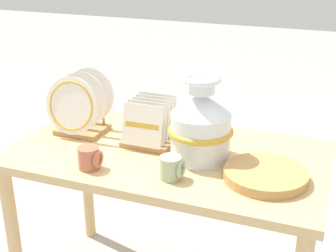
{
  "coord_description": "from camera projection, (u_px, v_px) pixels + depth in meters",
  "views": [
    {
      "loc": [
        0.61,
        -1.59,
        1.55
      ],
      "look_at": [
        0.0,
        0.0,
        0.85
      ],
      "focal_mm": 50.0,
      "sensor_mm": 36.0,
      "label": 1
    }
  ],
  "objects": [
    {
      "name": "wicker_charger_stack",
      "position": [
        266.0,
        175.0,
        1.66
      ],
      "size": [
        0.3,
        0.3,
        0.04
      ],
      "color": "tan",
      "rests_on": "display_table"
    },
    {
      "name": "mug_sage_glaze",
      "position": [
        172.0,
        168.0,
        1.65
      ],
      "size": [
        0.09,
        0.08,
        0.08
      ],
      "color": "#9EB28E",
      "rests_on": "display_table"
    },
    {
      "name": "ceramic_vase",
      "position": [
        201.0,
        124.0,
        1.77
      ],
      "size": [
        0.25,
        0.25,
        0.33
      ],
      "color": "silver",
      "rests_on": "display_table"
    },
    {
      "name": "mug_terracotta_glaze",
      "position": [
        90.0,
        158.0,
        1.73
      ],
      "size": [
        0.09,
        0.08,
        0.08
      ],
      "color": "#B76647",
      "rests_on": "display_table"
    },
    {
      "name": "dish_rack_square_plates",
      "position": [
        150.0,
        129.0,
        1.92
      ],
      "size": [
        0.2,
        0.19,
        0.19
      ],
      "color": "tan",
      "rests_on": "display_table"
    },
    {
      "name": "display_table",
      "position": [
        168.0,
        174.0,
        1.92
      ],
      "size": [
        1.25,
        0.7,
        0.74
      ],
      "color": "tan",
      "rests_on": "ground_plane"
    },
    {
      "name": "dish_rack_round_plates",
      "position": [
        80.0,
        110.0,
        2.01
      ],
      "size": [
        0.24,
        0.21,
        0.27
      ],
      "color": "tan",
      "rests_on": "display_table"
    }
  ]
}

